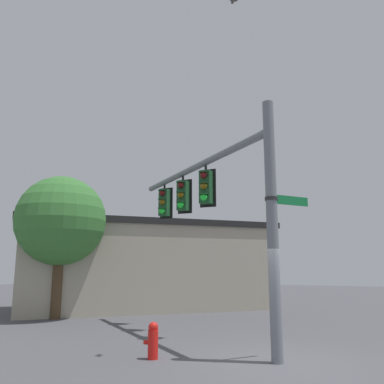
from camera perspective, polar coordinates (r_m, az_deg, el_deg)
ground_plane at (r=9.70m, az=12.20°, el=-22.92°), size 80.00×80.00×0.00m
signal_pole at (r=9.53m, az=11.46°, el=-4.63°), size 0.27×0.27×6.13m
mast_arm at (r=13.32m, az=0.30°, el=3.50°), size 6.40×5.29×0.21m
traffic_light_nearest_pole at (r=12.41m, az=1.98°, el=0.74°), size 0.54×0.49×1.31m
traffic_light_mid_inner at (r=13.89m, az=-1.35°, el=-0.50°), size 0.54×0.49×1.31m
traffic_light_mid_outer at (r=15.40m, az=-4.03°, el=-1.50°), size 0.54×0.49×1.31m
street_name_sign at (r=9.80m, az=12.71°, el=-1.09°), size 0.88×1.04×0.22m
bird_flying at (r=11.91m, az=5.99°, el=25.76°), size 0.24×0.29×0.07m
storefront_building at (r=21.19m, az=-6.61°, el=-10.40°), size 13.10×12.94×4.36m
tree_by_storefront at (r=17.90m, az=-18.32°, el=-3.99°), size 3.80×3.80×5.95m
fire_hydrant at (r=9.85m, az=-5.64°, el=-20.44°), size 0.35×0.24×0.82m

